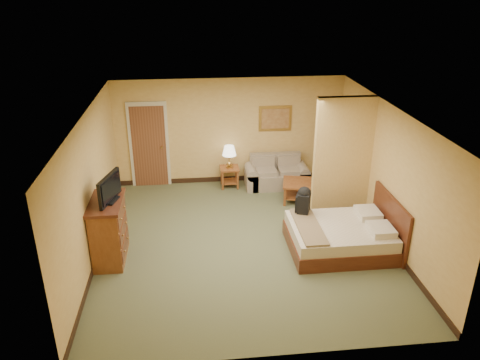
{
  "coord_description": "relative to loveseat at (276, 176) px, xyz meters",
  "views": [
    {
      "loc": [
        -0.93,
        -7.81,
        4.77
      ],
      "look_at": [
        -0.01,
        0.6,
        1.06
      ],
      "focal_mm": 35.0,
      "sensor_mm": 36.0,
      "label": 1
    }
  ],
  "objects": [
    {
      "name": "bed",
      "position": [
        0.72,
        -3.0,
        0.03
      ],
      "size": [
        1.92,
        1.59,
        1.03
      ],
      "color": "#481E11",
      "rests_on": "floor"
    },
    {
      "name": "table_lamp",
      "position": [
        -1.15,
        0.08,
        0.67
      ],
      "size": [
        0.33,
        0.33,
        0.55
      ],
      "color": "#B78D43",
      "rests_on": "side_table"
    },
    {
      "name": "loveseat",
      "position": [
        0.0,
        0.0,
        0.0
      ],
      "size": [
        1.53,
        0.71,
        0.78
      ],
      "color": "gray",
      "rests_on": "floor"
    },
    {
      "name": "coffee_table",
      "position": [
        0.36,
        -0.87,
        0.08
      ],
      "size": [
        0.86,
        0.86,
        0.46
      ],
      "rotation": [
        0.0,
        0.0,
        -0.22
      ],
      "color": "brown",
      "rests_on": "floor"
    },
    {
      "name": "tv",
      "position": [
        -3.48,
        -2.87,
        1.14
      ],
      "size": [
        0.29,
        0.78,
        0.49
      ],
      "rotation": [
        0.0,
        0.0,
        -0.28
      ],
      "color": "black",
      "rests_on": "dresser"
    },
    {
      "name": "dresser",
      "position": [
        -3.58,
        -2.87,
        0.34
      ],
      "size": [
        0.57,
        1.09,
        1.17
      ],
      "color": "brown",
      "rests_on": "floor"
    },
    {
      "name": "ceiling",
      "position": [
        -1.1,
        -2.57,
        2.35
      ],
      "size": [
        6.0,
        6.0,
        0.0
      ],
      "primitive_type": "plane",
      "rotation": [
        3.14,
        0.0,
        0.0
      ],
      "color": "white",
      "rests_on": "back_wall"
    },
    {
      "name": "left_wall",
      "position": [
        -3.85,
        -2.57,
        1.05
      ],
      "size": [
        0.02,
        6.0,
        2.6
      ],
      "primitive_type": "cube",
      "color": "#DAAE5D",
      "rests_on": "floor"
    },
    {
      "name": "door",
      "position": [
        -3.05,
        0.4,
        0.78
      ],
      "size": [
        0.94,
        0.16,
        2.1
      ],
      "color": "beige",
      "rests_on": "floor"
    },
    {
      "name": "floor",
      "position": [
        -1.1,
        -2.57,
        -0.25
      ],
      "size": [
        6.0,
        6.0,
        0.0
      ],
      "primitive_type": "plane",
      "color": "#565D3C",
      "rests_on": "ground"
    },
    {
      "name": "wall_picture",
      "position": [
        0.0,
        0.41,
        1.35
      ],
      "size": [
        0.8,
        0.04,
        0.62
      ],
      "color": "#B78E3F",
      "rests_on": "back_wall"
    },
    {
      "name": "side_table",
      "position": [
        -1.15,
        0.08,
        0.08
      ],
      "size": [
        0.46,
        0.46,
        0.5
      ],
      "color": "brown",
      "rests_on": "floor"
    },
    {
      "name": "back_wall",
      "position": [
        -1.1,
        0.43,
        1.05
      ],
      "size": [
        5.5,
        0.02,
        2.6
      ],
      "primitive_type": "cube",
      "color": "#DAAE5D",
      "rests_on": "floor"
    },
    {
      "name": "partition",
      "position": [
        1.05,
        -1.64,
        1.05
      ],
      "size": [
        1.2,
        0.15,
        2.6
      ],
      "primitive_type": "cube",
      "color": "#DAAE5D",
      "rests_on": "floor"
    },
    {
      "name": "backpack",
      "position": [
        0.08,
        -2.45,
        0.55
      ],
      "size": [
        0.32,
        0.38,
        0.56
      ],
      "rotation": [
        0.0,
        0.0,
        -0.38
      ],
      "color": "black",
      "rests_on": "bed"
    },
    {
      "name": "baseboard",
      "position": [
        -1.1,
        0.42,
        -0.19
      ],
      "size": [
        5.5,
        0.02,
        0.12
      ],
      "primitive_type": "cube",
      "color": "black",
      "rests_on": "floor"
    },
    {
      "name": "right_wall",
      "position": [
        1.65,
        -2.57,
        1.05
      ],
      "size": [
        0.02,
        6.0,
        2.6
      ],
      "primitive_type": "cube",
      "color": "#DAAE5D",
      "rests_on": "floor"
    }
  ]
}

